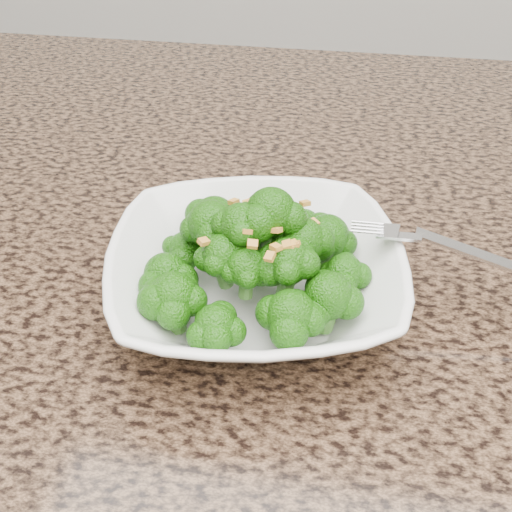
# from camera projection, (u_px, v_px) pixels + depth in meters

# --- Properties ---
(cabinet) EXTENTS (1.55, 0.95, 0.87)m
(cabinet) POSITION_uv_depth(u_px,v_px,m) (263.00, 503.00, 0.90)
(cabinet) COLOR #3C2818
(cabinet) RESTS_ON ground
(granite_counter) EXTENTS (1.64, 1.04, 0.03)m
(granite_counter) POSITION_uv_depth(u_px,v_px,m) (265.00, 242.00, 0.63)
(granite_counter) COLOR brown
(granite_counter) RESTS_ON cabinet
(bowl) EXTENTS (0.28, 0.28, 0.06)m
(bowl) POSITION_uv_depth(u_px,v_px,m) (256.00, 277.00, 0.51)
(bowl) COLOR white
(bowl) RESTS_ON granite_counter
(broccoli_pile) EXTENTS (0.21, 0.21, 0.07)m
(broccoli_pile) POSITION_uv_depth(u_px,v_px,m) (256.00, 213.00, 0.48)
(broccoli_pile) COLOR #1E620B
(broccoli_pile) RESTS_ON bowl
(garlic_topping) EXTENTS (0.12, 0.12, 0.01)m
(garlic_topping) POSITION_uv_depth(u_px,v_px,m) (256.00, 170.00, 0.46)
(garlic_topping) COLOR gold
(garlic_topping) RESTS_ON broccoli_pile
(fork) EXTENTS (0.17, 0.05, 0.01)m
(fork) POSITION_uv_depth(u_px,v_px,m) (414.00, 238.00, 0.50)
(fork) COLOR silver
(fork) RESTS_ON bowl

